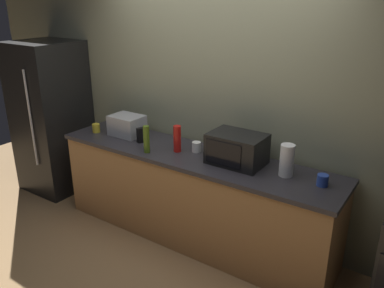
% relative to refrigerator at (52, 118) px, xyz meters
% --- Properties ---
extents(ground_plane, '(8.00, 8.00, 0.00)m').
position_rel_refrigerator_xyz_m(ground_plane, '(2.05, -0.40, -0.90)').
color(ground_plane, '#A87F51').
extents(back_wall, '(6.40, 0.10, 2.70)m').
position_rel_refrigerator_xyz_m(back_wall, '(2.05, 0.41, 0.45)').
color(back_wall, gray).
rests_on(back_wall, ground_plane).
extents(counter_run, '(2.84, 0.64, 0.90)m').
position_rel_refrigerator_xyz_m(counter_run, '(2.05, 0.00, -0.45)').
color(counter_run, '#B27F4C').
rests_on(counter_run, ground_plane).
extents(refrigerator, '(0.72, 0.73, 1.80)m').
position_rel_refrigerator_xyz_m(refrigerator, '(0.00, 0.00, 0.00)').
color(refrigerator, black).
rests_on(refrigerator, ground_plane).
extents(microwave, '(0.48, 0.35, 0.27)m').
position_rel_refrigerator_xyz_m(microwave, '(2.49, 0.05, 0.13)').
color(microwave, black).
rests_on(microwave, counter_run).
extents(toaster_oven, '(0.34, 0.26, 0.21)m').
position_rel_refrigerator_xyz_m(toaster_oven, '(1.18, 0.06, 0.10)').
color(toaster_oven, '#B7BABF').
rests_on(toaster_oven, counter_run).
extents(paper_towel_roll, '(0.12, 0.12, 0.27)m').
position_rel_refrigerator_xyz_m(paper_towel_roll, '(2.95, 0.05, 0.13)').
color(paper_towel_roll, white).
rests_on(paper_towel_roll, counter_run).
extents(cordless_phone, '(0.08, 0.12, 0.15)m').
position_rel_refrigerator_xyz_m(cordless_phone, '(1.46, -0.01, 0.07)').
color(cordless_phone, black).
rests_on(cordless_phone, counter_run).
extents(bottle_hot_sauce, '(0.07, 0.07, 0.25)m').
position_rel_refrigerator_xyz_m(bottle_hot_sauce, '(1.90, -0.02, 0.13)').
color(bottle_hot_sauce, red).
rests_on(bottle_hot_sauce, counter_run).
extents(bottle_olive_oil, '(0.06, 0.06, 0.26)m').
position_rel_refrigerator_xyz_m(bottle_olive_oil, '(1.67, -0.20, 0.13)').
color(bottle_olive_oil, '#4C6B19').
rests_on(bottle_olive_oil, counter_run).
extents(mug_blue, '(0.09, 0.09, 0.09)m').
position_rel_refrigerator_xyz_m(mug_blue, '(3.25, 0.04, 0.05)').
color(mug_blue, '#2D4CB2').
rests_on(mug_blue, counter_run).
extents(mug_yellow, '(0.08, 0.08, 0.09)m').
position_rel_refrigerator_xyz_m(mug_yellow, '(0.85, -0.07, 0.05)').
color(mug_yellow, yellow).
rests_on(mug_yellow, counter_run).
extents(mug_white, '(0.08, 0.08, 0.10)m').
position_rel_refrigerator_xyz_m(mug_white, '(2.05, 0.07, 0.05)').
color(mug_white, white).
rests_on(mug_white, counter_run).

